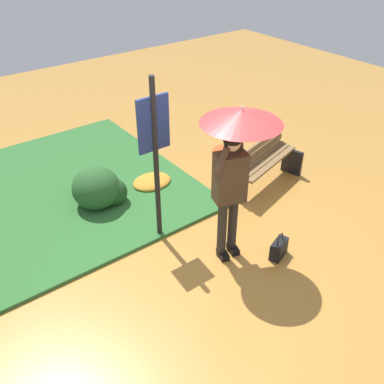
% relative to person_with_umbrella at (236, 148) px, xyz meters
% --- Properties ---
extents(ground_plane, '(18.00, 18.00, 0.00)m').
position_rel_person_with_umbrella_xyz_m(ground_plane, '(-0.25, 0.09, -1.55)').
color(ground_plane, '#B27A33').
extents(grass_verge, '(4.80, 4.00, 0.05)m').
position_rel_person_with_umbrella_xyz_m(grass_verge, '(-1.72, 2.74, -1.53)').
color(grass_verge, '#2D662D').
rests_on(grass_verge, ground_plane).
extents(person_with_umbrella, '(0.96, 0.96, 2.04)m').
position_rel_person_with_umbrella_xyz_m(person_with_umbrella, '(0.00, 0.00, 0.00)').
color(person_with_umbrella, '#2D2823').
rests_on(person_with_umbrella, ground_plane).
extents(info_sign_post, '(0.44, 0.07, 2.30)m').
position_rel_person_with_umbrella_xyz_m(info_sign_post, '(-0.58, 0.84, -0.11)').
color(info_sign_post, black).
rests_on(info_sign_post, ground_plane).
extents(handbag, '(0.33, 0.23, 0.37)m').
position_rel_person_with_umbrella_xyz_m(handbag, '(0.43, -0.48, -1.42)').
color(handbag, black).
rests_on(handbag, ground_plane).
extents(park_bench, '(1.43, 0.72, 0.75)m').
position_rel_person_with_umbrella_xyz_m(park_bench, '(1.54, 0.92, -1.15)').
color(park_bench, black).
rests_on(park_bench, ground_plane).
extents(shrub_cluster, '(0.80, 0.73, 0.65)m').
position_rel_person_with_umbrella_xyz_m(shrub_cluster, '(-0.90, 1.98, -1.25)').
color(shrub_cluster, '#285628').
rests_on(shrub_cluster, ground_plane).
extents(leaf_pile_by_bench, '(0.66, 0.53, 0.15)m').
position_rel_person_with_umbrella_xyz_m(leaf_pile_by_bench, '(0.03, 1.99, -1.48)').
color(leaf_pile_by_bench, '#C68428').
rests_on(leaf_pile_by_bench, ground_plane).
extents(leaf_pile_far_path, '(0.56, 0.45, 0.12)m').
position_rel_person_with_umbrella_xyz_m(leaf_pile_far_path, '(1.75, 2.10, -1.49)').
color(leaf_pile_far_path, '#B74C1E').
rests_on(leaf_pile_far_path, ground_plane).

